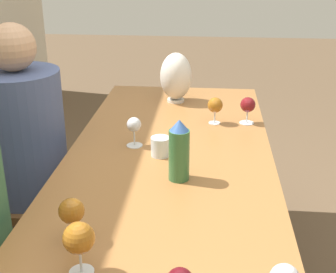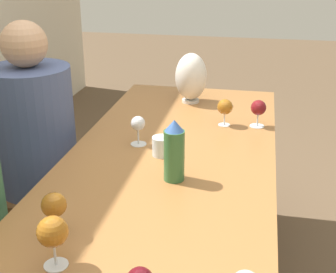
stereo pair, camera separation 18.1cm
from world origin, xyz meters
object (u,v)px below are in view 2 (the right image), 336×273
(wine_glass_7, at_px, (258,108))
(wine_glass_5, at_px, (225,107))
(water_tumbler, at_px, (162,146))
(wine_glass_0, at_px, (138,125))
(water_bottle, at_px, (174,151))
(person_far, at_px, (39,148))
(vase, at_px, (191,77))
(wine_glass_6, at_px, (54,206))
(chair_far, at_px, (27,179))
(wine_glass_2, at_px, (53,233))

(wine_glass_7, bearing_deg, wine_glass_5, 95.66)
(water_tumbler, xyz_separation_m, wine_glass_0, (0.09, 0.12, 0.05))
(water_bottle, bearing_deg, wine_glass_7, -25.10)
(wine_glass_0, distance_m, person_far, 0.53)
(vase, relative_size, wine_glass_5, 2.09)
(wine_glass_7, bearing_deg, water_bottle, 154.90)
(wine_glass_6, height_order, chair_far, chair_far)
(person_far, bearing_deg, vase, -48.52)
(water_bottle, bearing_deg, wine_glass_6, 145.91)
(vase, height_order, wine_glass_6, vase)
(chair_far, bearing_deg, wine_glass_6, -145.63)
(chair_far, xyz_separation_m, person_far, (-0.00, -0.08, 0.17))
(vase, xyz_separation_m, wine_glass_2, (-1.45, 0.13, -0.04))
(wine_glass_6, height_order, wine_glass_7, wine_glass_6)
(water_tumbler, relative_size, wine_glass_6, 0.59)
(wine_glass_5, xyz_separation_m, wine_glass_7, (0.02, -0.15, -0.00))
(wine_glass_0, bearing_deg, person_far, 82.46)
(vase, bearing_deg, wine_glass_0, 168.43)
(water_tumbler, bearing_deg, wine_glass_2, 170.40)
(wine_glass_6, distance_m, chair_far, 0.98)
(water_tumbler, height_order, wine_glass_6, wine_glass_6)
(wine_glass_2, relative_size, wine_glass_5, 1.16)
(person_far, bearing_deg, wine_glass_2, -151.20)
(wine_glass_2, bearing_deg, person_far, 28.80)
(wine_glass_0, relative_size, wine_glass_6, 0.95)
(wine_glass_0, bearing_deg, wine_glass_5, -48.06)
(water_bottle, relative_size, wine_glass_5, 1.80)
(wine_glass_0, height_order, wine_glass_2, wine_glass_2)
(vase, xyz_separation_m, wine_glass_7, (-0.30, -0.36, -0.05))
(wine_glass_5, relative_size, wine_glass_7, 0.99)
(water_bottle, height_order, wine_glass_6, water_bottle)
(wine_glass_0, bearing_deg, wine_glass_2, 179.58)
(wine_glass_2, relative_size, person_far, 0.12)
(wine_glass_2, height_order, wine_glass_5, wine_glass_2)
(wine_glass_0, distance_m, wine_glass_7, 0.58)
(water_bottle, bearing_deg, person_far, 63.68)
(wine_glass_5, xyz_separation_m, person_far, (-0.24, 0.84, -0.18))
(water_bottle, distance_m, chair_far, 0.94)
(wine_glass_6, bearing_deg, water_tumbler, -17.20)
(wine_glass_5, height_order, wine_glass_6, wine_glass_6)
(wine_glass_0, height_order, wine_glass_6, wine_glass_6)
(wine_glass_2, distance_m, wine_glass_6, 0.15)
(wine_glass_0, distance_m, wine_glass_5, 0.45)
(chair_far, bearing_deg, wine_glass_2, -147.23)
(wine_glass_2, distance_m, wine_glass_7, 1.25)
(wine_glass_5, height_order, chair_far, chair_far)
(wine_glass_0, relative_size, wine_glass_2, 0.86)
(wine_glass_5, height_order, wine_glass_7, same)
(chair_far, bearing_deg, wine_glass_7, -76.80)
(wine_glass_2, xyz_separation_m, wine_glass_5, (1.13, -0.34, -0.01))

